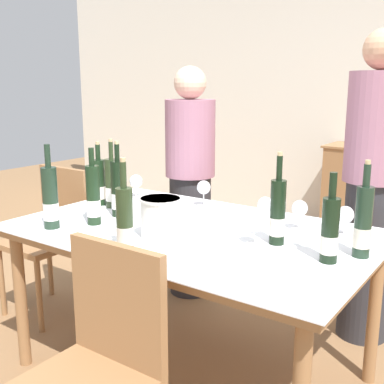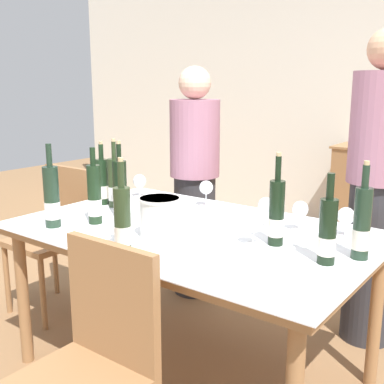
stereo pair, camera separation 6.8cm
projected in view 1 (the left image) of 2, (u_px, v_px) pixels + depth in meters
name	position (u px, v px, depth m)	size (l,w,h in m)	color
ground_plane	(192.00, 371.00, 2.45)	(12.00, 12.00, 0.00)	olive
back_wall	(376.00, 87.00, 4.52)	(8.00, 0.10, 2.80)	silver
dining_table	(192.00, 242.00, 2.29)	(1.69, 1.08, 0.76)	#996B42
ice_bucket	(161.00, 216.00, 2.14)	(0.19, 0.19, 0.18)	white
wine_bottle_0	(50.00, 199.00, 2.27)	(0.07, 0.07, 0.40)	#1E3323
wine_bottle_1	(363.00, 223.00, 1.89)	(0.07, 0.07, 0.39)	#1E3323
wine_bottle_2	(118.00, 190.00, 2.48)	(0.07, 0.07, 0.39)	black
wine_bottle_3	(278.00, 213.00, 2.04)	(0.07, 0.07, 0.40)	black
wine_bottle_4	(93.00, 197.00, 2.33)	(0.07, 0.07, 0.38)	black
wine_bottle_5	(112.00, 185.00, 2.66)	(0.08, 0.08, 0.38)	#28381E
wine_bottle_6	(330.00, 231.00, 1.83)	(0.07, 0.07, 0.35)	black
wine_bottle_7	(99.00, 183.00, 2.71)	(0.07, 0.07, 0.36)	black
wine_bottle_8	(125.00, 222.00, 1.92)	(0.07, 0.07, 0.39)	#28381E
wine_glass_0	(300.00, 209.00, 2.25)	(0.07, 0.07, 0.14)	white
wine_glass_1	(255.00, 223.00, 2.05)	(0.08, 0.08, 0.14)	white
wine_glass_2	(345.00, 215.00, 2.17)	(0.08, 0.08, 0.14)	white
wine_glass_3	(136.00, 182.00, 2.90)	(0.08, 0.08, 0.14)	white
wine_glass_4	(204.00, 188.00, 2.68)	(0.08, 0.08, 0.15)	white
wine_glass_5	(265.00, 206.00, 2.29)	(0.07, 0.07, 0.15)	white
chair_left_end	(53.00, 229.00, 3.04)	(0.42, 0.42, 0.91)	#996B42
chair_near_front	(97.00, 358.00, 1.64)	(0.42, 0.42, 0.90)	#996B42
person_host	(190.00, 184.00, 3.23)	(0.33, 0.33, 1.54)	#2D2D33
person_guest_left	(373.00, 190.00, 2.62)	(0.33, 0.33, 1.71)	#2D2D33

